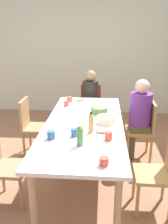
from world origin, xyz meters
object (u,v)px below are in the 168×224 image
at_px(person_4, 90,97).
at_px(cup_0, 66,104).
at_px(dining_table, 84,128).
at_px(cup_2, 69,99).
at_px(chair_0, 2,162).
at_px(bowl_0, 99,110).
at_px(cup_5, 108,136).
at_px(bottle_1, 80,136).
at_px(chair_3, 161,169).
at_px(chair_4, 90,106).
at_px(cup_4, 74,133).
at_px(cup_1, 51,135).
at_px(bottle_0, 91,123).
at_px(cup_3, 104,161).
at_px(plate_1, 101,132).
at_px(person_2, 140,112).
at_px(bowl_1, 106,119).
at_px(plate_2, 80,128).
at_px(chair_1, 31,123).
at_px(plate_0, 80,100).
at_px(chair_2, 145,127).

relative_size(person_4, cup_0, 11.05).
relative_size(dining_table, cup_2, 18.91).
height_order(chair_0, bowl_0, chair_0).
xyz_separation_m(cup_5, bottle_1, (0.15, -0.30, 0.06)).
distance_m(chair_3, cup_0, 1.78).
distance_m(chair_4, cup_4, 2.00).
xyz_separation_m(cup_1, cup_2, (-1.43, 0.01, -0.01)).
distance_m(chair_4, cup_0, 0.98).
distance_m(cup_4, bottle_1, 0.24).
distance_m(chair_0, bottle_0, 1.09).
distance_m(chair_0, cup_3, 1.24).
relative_size(plate_1, bottle_1, 1.03).
bearing_deg(person_2, chair_0, -54.47).
xyz_separation_m(bowl_1, cup_3, (1.02, -0.02, -0.02)).
bearing_deg(plate_2, chair_3, 66.50).
xyz_separation_m(chair_0, cup_4, (-0.18, 0.80, 0.31)).
xyz_separation_m(bowl_1, cup_1, (0.51, -0.60, -0.01)).
bearing_deg(cup_0, bottle_1, 14.22).
xyz_separation_m(dining_table, bowl_0, (-0.40, 0.18, 0.13)).
xyz_separation_m(chair_4, person_4, (0.09, 0.00, 0.21)).
bearing_deg(chair_0, cup_1, 99.68).
bearing_deg(person_2, chair_1, -90.00).
bearing_deg(person_2, person_4, -138.30).
distance_m(dining_table, chair_3, 1.07).
height_order(dining_table, cup_5, cup_5).
xyz_separation_m(chair_3, plate_2, (-0.39, -0.91, 0.28)).
height_order(dining_table, chair_0, chair_0).
bearing_deg(cup_4, person_2, 139.40).
xyz_separation_m(plate_0, cup_3, (1.97, 0.39, 0.02)).
bearing_deg(bottle_1, person_4, -179.83).
bearing_deg(cup_5, chair_4, -171.52).
bearing_deg(bottle_1, cup_3, 33.95).
height_order(chair_3, chair_4, same).
bearing_deg(cup_3, cup_0, -160.92).
height_order(person_4, cup_5, person_4).
height_order(bowl_1, cup_5, bowl_1).
bearing_deg(cup_3, bottle_0, -167.72).
distance_m(plate_2, cup_2, 1.16).
xyz_separation_m(bowl_1, cup_5, (0.49, 0.03, -0.01)).
xyz_separation_m(plate_1, bottle_1, (0.33, -0.22, 0.09)).
bearing_deg(chair_0, cup_5, 95.47).
distance_m(plate_1, bowl_1, 0.32).
bearing_deg(plate_2, cup_0, -161.51).
bearing_deg(bowl_1, person_4, -169.31).
distance_m(chair_2, bowl_0, 0.78).
height_order(person_2, person_4, person_2).
relative_size(person_2, cup_1, 9.93).
relative_size(dining_table, plate_0, 10.17).
distance_m(chair_0, plate_0, 1.75).
xyz_separation_m(bowl_0, cup_2, (-0.53, -0.50, -0.01)).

